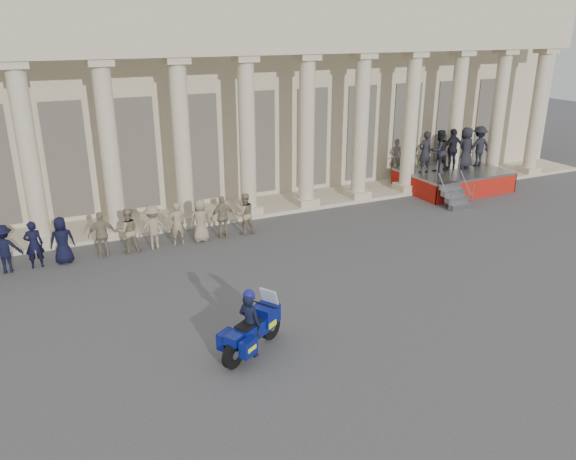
{
  "coord_description": "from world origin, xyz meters",
  "views": [
    {
      "loc": [
        -6.61,
        -12.27,
        7.34
      ],
      "look_at": [
        0.14,
        1.88,
        1.6
      ],
      "focal_mm": 35.0,
      "sensor_mm": 36.0,
      "label": 1
    }
  ],
  "objects": [
    {
      "name": "motorcycle",
      "position": [
        -2.37,
        -1.46,
        0.6
      ],
      "size": [
        1.91,
        1.45,
        1.38
      ],
      "rotation": [
        0.0,
        0.0,
        0.55
      ],
      "color": "black",
      "rests_on": "ground"
    },
    {
      "name": "rider",
      "position": [
        -2.47,
        -1.52,
        0.85
      ],
      "size": [
        0.63,
        0.7,
        1.69
      ],
      "rotation": [
        0.0,
        0.0,
        2.12
      ],
      "color": "black",
      "rests_on": "ground"
    },
    {
      "name": "building",
      "position": [
        -0.0,
        14.74,
        4.52
      ],
      "size": [
        40.0,
        12.5,
        9.0
      ],
      "color": "#BFB08F",
      "rests_on": "ground"
    },
    {
      "name": "officer_rank",
      "position": [
        -7.31,
        6.16,
        0.78
      ],
      "size": [
        16.32,
        0.59,
        1.56
      ],
      "color": "black",
      "rests_on": "ground"
    },
    {
      "name": "ground",
      "position": [
        0.0,
        0.0,
        0.0
      ],
      "size": [
        90.0,
        90.0,
        0.0
      ],
      "primitive_type": "plane",
      "color": "#404043",
      "rests_on": "ground"
    },
    {
      "name": "reviewing_stand",
      "position": [
        11.59,
        7.58,
        1.58
      ],
      "size": [
        4.65,
        4.36,
        2.85
      ],
      "color": "gray",
      "rests_on": "ground"
    }
  ]
}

